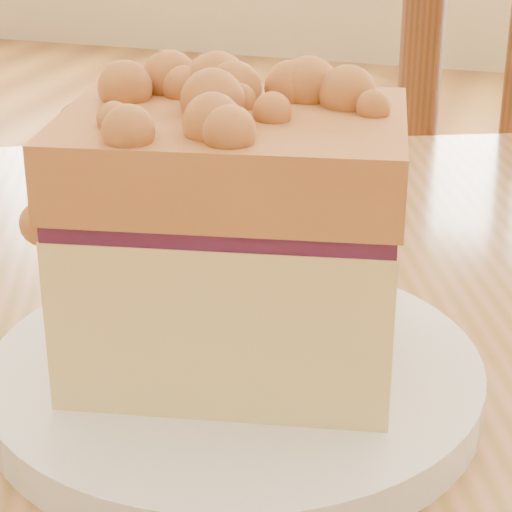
# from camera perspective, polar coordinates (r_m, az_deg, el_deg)

# --- Properties ---
(plate) EXTENTS (0.21, 0.21, 0.02)m
(plate) POSITION_cam_1_polar(r_m,az_deg,el_deg) (0.43, -1.19, -6.97)
(plate) COLOR white
(plate) RESTS_ON cafe_table_main
(cake_slice) EXTENTS (0.15, 0.12, 0.12)m
(cake_slice) POSITION_cam_1_polar(r_m,az_deg,el_deg) (0.40, -1.24, 1.66)
(cake_slice) COLOR #FFDA90
(cake_slice) RESTS_ON plate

